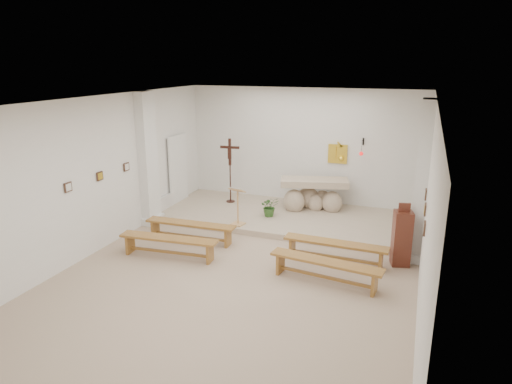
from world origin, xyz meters
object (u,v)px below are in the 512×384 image
at_px(altar, 313,196).
at_px(bench_left_second, 169,242).
at_px(bench_left_front, 190,227).
at_px(lectern, 238,206).
at_px(donation_pedestal, 402,238).
at_px(bench_right_front, 335,247).
at_px(bench_right_second, 326,266).
at_px(crucifix_stand, 230,166).

xyz_separation_m(altar, bench_left_second, (-2.30, -4.05, -0.16)).
height_order(bench_left_front, bench_left_second, same).
distance_m(lectern, donation_pedestal, 4.13).
height_order(bench_right_front, bench_right_second, same).
distance_m(altar, lectern, 2.47).
xyz_separation_m(lectern, bench_right_second, (2.73, -2.10, -0.30)).
distance_m(altar, bench_left_front, 3.81).
relative_size(crucifix_stand, bench_right_front, 0.85).
relative_size(bench_left_front, bench_right_front, 1.00).
relative_size(crucifix_stand, bench_left_front, 0.85).
xyz_separation_m(lectern, crucifix_stand, (-0.96, 1.76, 0.60)).
height_order(donation_pedestal, bench_left_second, donation_pedestal).
bearing_deg(bench_right_front, bench_left_front, -178.02).
height_order(bench_left_front, bench_right_second, same).
bearing_deg(bench_left_front, donation_pedestal, 2.49).
distance_m(lectern, bench_left_second, 2.26).
height_order(altar, donation_pedestal, donation_pedestal).
xyz_separation_m(bench_right_front, bench_left_second, (-3.52, -1.01, 0.00)).
xyz_separation_m(lectern, bench_right_front, (2.73, -1.09, -0.30)).
height_order(crucifix_stand, donation_pedestal, crucifix_stand).
distance_m(crucifix_stand, bench_left_second, 3.97).
bearing_deg(donation_pedestal, bench_right_front, -177.85).
bearing_deg(bench_left_second, donation_pedestal, 11.32).
height_order(lectern, donation_pedestal, donation_pedestal).
xyz_separation_m(altar, bench_right_front, (1.22, -3.04, -0.16)).
distance_m(bench_left_front, bench_right_front, 3.52).
distance_m(altar, bench_right_second, 4.23).
distance_m(bench_left_front, bench_left_second, 1.01).
bearing_deg(lectern, altar, 61.18).
distance_m(lectern, crucifix_stand, 2.10).
bearing_deg(bench_right_front, altar, 113.87).
bearing_deg(bench_left_front, lectern, 52.15).
relative_size(donation_pedestal, bench_left_second, 0.61).
bearing_deg(donation_pedestal, crucifix_stand, 139.78).
height_order(lectern, crucifix_stand, crucifix_stand).
bearing_deg(crucifix_stand, bench_left_second, -93.06).
bearing_deg(donation_pedestal, bench_left_second, -178.00).
xyz_separation_m(altar, bench_left_front, (-2.30, -3.04, -0.16)).
bearing_deg(altar, bench_right_front, -83.40).
relative_size(lectern, bench_left_second, 0.45).
bearing_deg(crucifix_stand, bench_left_front, -92.13).
relative_size(altar, bench_right_second, 0.88).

